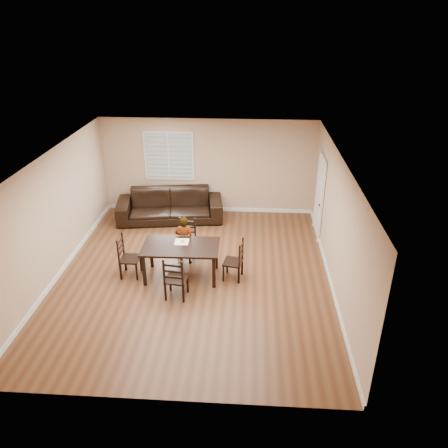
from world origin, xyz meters
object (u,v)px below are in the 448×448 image
at_px(chair_left, 125,258).
at_px(child, 185,240).
at_px(sofa, 170,205).
at_px(chair_far, 175,281).
at_px(chair_near, 188,238).
at_px(dining_table, 181,249).
at_px(donut, 183,241).
at_px(chair_right, 238,262).

bearing_deg(chair_left, child, -63.64).
bearing_deg(child, sofa, -68.71).
relative_size(chair_far, sofa, 0.33).
bearing_deg(chair_near, dining_table, -86.38).
bearing_deg(donut, child, 93.78).
xyz_separation_m(dining_table, child, (-0.01, 0.60, -0.09)).
xyz_separation_m(chair_right, sofa, (-2.01, 2.90, -0.00)).
relative_size(chair_near, chair_left, 0.95).
distance_m(dining_table, chair_right, 1.27).
bearing_deg(chair_far, chair_right, -138.95).
distance_m(chair_far, child, 1.47).
height_order(dining_table, child, child).
relative_size(chair_left, chair_right, 1.04).
bearing_deg(donut, chair_left, -170.87).
bearing_deg(chair_far, sofa, -72.34).
bearing_deg(donut, chair_right, -8.65).
xyz_separation_m(chair_far, sofa, (-0.76, 3.76, -0.02)).
xyz_separation_m(chair_near, child, (-0.00, -0.44, 0.17)).
xyz_separation_m(chair_near, chair_left, (-1.24, -1.05, 0.02)).
xyz_separation_m(donut, sofa, (-0.78, 2.71, -0.37)).
relative_size(donut, sofa, 0.04).
height_order(chair_near, chair_right, chair_right).
relative_size(chair_right, child, 0.79).
bearing_deg(dining_table, child, 90.00).
distance_m(chair_near, chair_right, 1.62).
bearing_deg(chair_far, chair_near, -83.56).
bearing_deg(child, chair_right, 157.66).
distance_m(chair_left, sofa, 2.96).
xyz_separation_m(dining_table, chair_far, (-0.00, -0.87, -0.25)).
xyz_separation_m(chair_near, chair_far, (0.01, -1.90, 0.02)).
relative_size(chair_far, child, 0.81).
bearing_deg(sofa, chair_left, -107.40).
bearing_deg(donut, chair_near, 91.77).
distance_m(chair_far, chair_right, 1.51).
bearing_deg(chair_left, dining_table, -89.19).
bearing_deg(chair_right, donut, -89.02).
bearing_deg(sofa, chair_far, -86.54).
distance_m(chair_near, chair_far, 1.90).
bearing_deg(child, dining_table, 94.07).
distance_m(chair_right, child, 1.40).
xyz_separation_m(dining_table, sofa, (-0.76, 2.90, -0.26)).
xyz_separation_m(dining_table, chair_left, (-1.25, -0.02, -0.24)).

